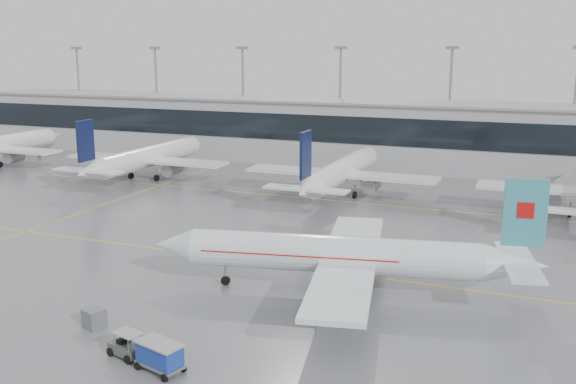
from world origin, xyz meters
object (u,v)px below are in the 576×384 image
at_px(air_canada_jet, 347,256).
at_px(baggage_cart, 160,354).
at_px(baggage_tug, 127,348).
at_px(gse_unit, 94,318).

bearing_deg(air_canada_jet, baggage_cart, 56.20).
height_order(baggage_tug, baggage_cart, baggage_cart).
height_order(baggage_tug, gse_unit, baggage_tug).
distance_m(baggage_tug, gse_unit, 6.31).
distance_m(air_canada_jet, gse_unit, 22.42).
distance_m(baggage_tug, baggage_cart, 3.64).
relative_size(baggage_tug, gse_unit, 2.59).
relative_size(air_canada_jet, gse_unit, 23.07).
distance_m(baggage_cart, gse_unit, 9.84).
xyz_separation_m(air_canada_jet, baggage_tug, (-11.25, -17.94, -2.90)).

